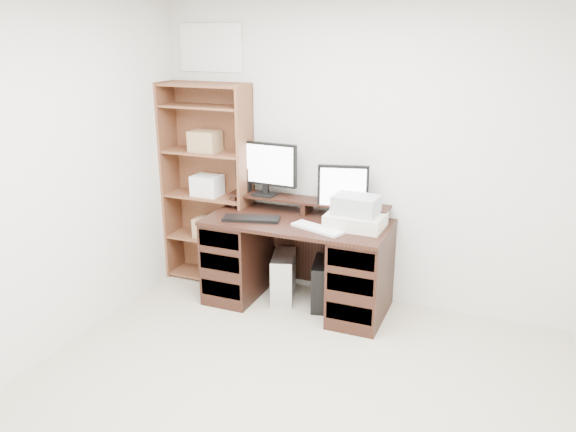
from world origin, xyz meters
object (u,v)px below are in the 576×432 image
Objects in this scene: monitor_wide at (265,166)px; bookshelf at (209,183)px; desk at (298,261)px; tower_silver at (283,277)px; monitor_small at (343,190)px; printer at (355,220)px; tower_black at (324,284)px.

bookshelf is (-0.57, 0.01, -0.21)m from monitor_wide.
monitor_wide is at bearing 151.89° from desk.
bookshelf is at bearing 151.54° from tower_silver.
printer is at bearing -59.89° from monitor_small.
tower_silver is at bearing -11.78° from bookshelf.
tower_black is at bearing -15.35° from tower_silver.
tower_black is (0.59, -0.15, -0.93)m from monitor_wide.
tower_silver is (-0.47, -0.12, -0.79)m from monitor_small.
desk is at bearing -33.98° from tower_silver.
tower_silver is at bearing 168.48° from tower_black.
monitor_small is 0.29m from printer.
tower_black is at bearing -147.94° from monitor_small.
printer is (0.86, -0.19, -0.32)m from monitor_wide.
printer is 1.09× the size of tower_silver.
monitor_wide is 1.29× the size of monitor_small.
bookshelf reaches higher than printer.
monitor_wide is 0.93m from printer.
tower_silver is at bearing 162.70° from desk.
printer reaches higher than tower_silver.
tower_silver is (-0.63, 0.04, -0.60)m from printer.
tower_black is (-0.11, -0.11, -0.80)m from monitor_small.
monitor_small is at bearing 1.10° from monitor_wide.
desk is 0.24m from tower_silver.
desk is 0.63m from printer.
tower_silver is (-0.15, 0.05, -0.19)m from desk.
monitor_small reaches higher than tower_black.
desk is at bearing -178.49° from tower_black.
monitor_wide is 0.61m from bookshelf.
printer reaches higher than desk.
bookshelf is (-1.43, 0.20, 0.11)m from printer.
desk is 0.85m from monitor_wide.
printer is 1.45m from bookshelf.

